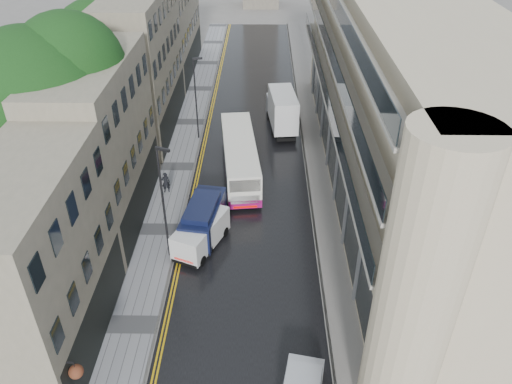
# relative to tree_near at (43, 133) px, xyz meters

# --- Properties ---
(road) EXTENTS (9.00, 85.00, 0.02)m
(road) POSITION_rel_tree_near_xyz_m (12.50, 7.50, -6.94)
(road) COLOR black
(road) RESTS_ON ground
(left_sidewalk) EXTENTS (2.70, 85.00, 0.12)m
(left_sidewalk) POSITION_rel_tree_near_xyz_m (6.65, 7.50, -6.89)
(left_sidewalk) COLOR gray
(left_sidewalk) RESTS_ON ground
(right_sidewalk) EXTENTS (1.80, 85.00, 0.12)m
(right_sidewalk) POSITION_rel_tree_near_xyz_m (17.90, 7.50, -6.89)
(right_sidewalk) COLOR slate
(right_sidewalk) RESTS_ON ground
(old_shop_row) EXTENTS (4.50, 56.00, 12.00)m
(old_shop_row) POSITION_rel_tree_near_xyz_m (3.05, 10.00, -0.95)
(old_shop_row) COLOR gray
(old_shop_row) RESTS_ON ground
(modern_block) EXTENTS (8.00, 40.00, 14.00)m
(modern_block) POSITION_rel_tree_near_xyz_m (22.80, 6.00, 0.05)
(modern_block) COLOR #C8B894
(modern_block) RESTS_ON ground
(tree_near) EXTENTS (10.56, 10.56, 13.89)m
(tree_near) POSITION_rel_tree_near_xyz_m (0.00, 0.00, 0.00)
(tree_near) COLOR black
(tree_near) RESTS_ON ground
(tree_far) EXTENTS (9.24, 9.24, 12.46)m
(tree_far) POSITION_rel_tree_near_xyz_m (0.30, 13.00, -0.72)
(tree_far) COLOR black
(tree_far) RESTS_ON ground
(cream_bus) EXTENTS (3.58, 10.77, 2.88)m
(cream_bus) POSITION_rel_tree_near_xyz_m (10.95, 3.61, -5.48)
(cream_bus) COLOR white
(cream_bus) RESTS_ON road
(white_lorry) EXTENTS (2.87, 7.25, 3.71)m
(white_lorry) POSITION_rel_tree_near_xyz_m (14.43, 13.02, -5.07)
(white_lorry) COLOR silver
(white_lorry) RESTS_ON road
(white_van) EXTENTS (3.50, 4.86, 2.02)m
(white_van) POSITION_rel_tree_near_xyz_m (8.20, -3.51, -5.91)
(white_van) COLOR silver
(white_van) RESTS_ON road
(navy_van) EXTENTS (2.76, 5.31, 2.59)m
(navy_van) POSITION_rel_tree_near_xyz_m (8.46, -2.59, -5.63)
(navy_van) COLOR #0E1434
(navy_van) RESTS_ON road
(pedestrian) EXTENTS (0.69, 0.54, 1.67)m
(pedestrian) POSITION_rel_tree_near_xyz_m (6.32, 3.77, -5.99)
(pedestrian) COLOR black
(pedestrian) RESTS_ON left_sidewalk
(lamp_post_near) EXTENTS (0.88, 0.49, 7.73)m
(lamp_post_near) POSITION_rel_tree_near_xyz_m (7.69, -3.43, -2.96)
(lamp_post_near) COLOR black
(lamp_post_near) RESTS_ON left_sidewalk
(lamp_post_far) EXTENTS (0.84, 0.34, 7.28)m
(lamp_post_far) POSITION_rel_tree_near_xyz_m (7.74, 12.58, -3.19)
(lamp_post_far) COLOR black
(lamp_post_far) RESTS_ON left_sidewalk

